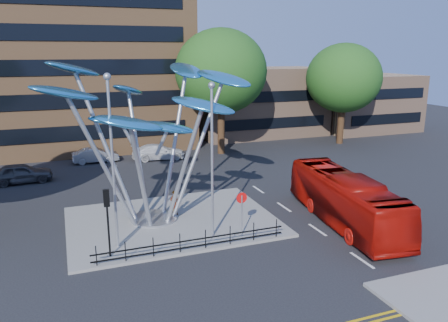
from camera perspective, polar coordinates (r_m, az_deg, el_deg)
name	(u,v)px	position (r m, az deg, el deg)	size (l,w,h in m)	color
ground	(223,264)	(21.50, -0.09, -13.34)	(120.00, 120.00, 0.00)	black
traffic_island	(172,221)	(26.43, -6.76, -7.82)	(12.00, 9.00, 0.15)	slate
brick_tower	(58,0)	(50.12, -20.92, 19.10)	(25.00, 15.00, 30.00)	olive
low_building_near	(260,102)	(53.29, 4.77, 7.74)	(15.00, 8.00, 8.00)	#A37B5F
low_building_far	(366,103)	(59.07, 18.09, 7.23)	(12.00, 8.00, 7.00)	#A37B5F
tree_right	(221,71)	(42.52, -0.39, 11.62)	(8.80, 8.80, 12.11)	black
tree_far	(344,78)	(49.18, 15.37, 10.39)	(8.00, 8.00, 10.81)	black
leaf_sculpture	(147,107)	(25.15, -9.97, 6.98)	(12.72, 9.54, 9.51)	#9EA0A5
street_lamp_left	(112,148)	(21.95, -14.46, 1.69)	(0.36, 0.36, 8.80)	#9EA0A5
street_lamp_right	(212,147)	(22.58, -1.58, 1.80)	(0.36, 0.36, 8.30)	#9EA0A5
traffic_light_island	(107,209)	(21.70, -15.03, -6.04)	(0.28, 0.18, 3.42)	black
no_entry_sign_island	(242,207)	(23.58, 2.33, -5.96)	(0.60, 0.10, 2.45)	#9EA0A5
pedestrian_railing_front	(193,243)	(22.42, -4.08, -10.59)	(10.00, 0.06, 1.00)	black
red_bus	(345,199)	(26.65, 15.49, -4.83)	(2.50, 10.69, 2.98)	#A10D07
pedestrian	(174,203)	(26.91, -6.50, -5.45)	(0.57, 0.38, 1.57)	gray
parked_car_left	(21,173)	(37.15, -24.98, -1.45)	(1.83, 4.55, 1.55)	#3E4046
parked_car_mid	(96,155)	(41.58, -16.44, 0.72)	(1.42, 4.09, 1.35)	#94979B
parked_car_right	(158,152)	(41.53, -8.56, 1.19)	(2.00, 4.92, 1.43)	silver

